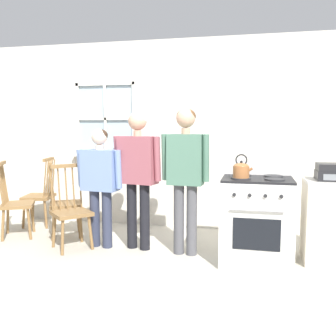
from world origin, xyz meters
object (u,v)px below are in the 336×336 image
person_elderly_left (100,177)px  chair_near_wall (16,204)px  chair_near_stove (40,196)px  stereo (333,172)px  chair_center_cluster (71,212)px  potted_plant (117,148)px  person_teen_center (138,165)px  side_counter (330,221)px  stove (256,219)px  kettle (241,170)px  person_adult_right (186,166)px  chair_by_window (64,204)px

person_elderly_left → chair_near_wall: bearing=-179.7°
chair_near_stove → stereo: 4.00m
chair_center_cluster → person_elderly_left: 0.55m
chair_center_cluster → potted_plant: potted_plant is taller
person_teen_center → side_counter: size_ratio=1.82×
stove → potted_plant: (-2.02, 1.17, 0.68)m
potted_plant → kettle: bearing=-35.1°
person_adult_right → chair_near_wall: bearing=179.0°
person_elderly_left → stove: 1.89m
chair_by_window → chair_near_stove: same height
person_elderly_left → kettle: 1.70m
chair_center_cluster → chair_by_window: bearing=80.9°
chair_near_stove → person_teen_center: person_teen_center is taller
chair_near_wall → person_adult_right: person_adult_right is taller
person_adult_right → kettle: size_ratio=6.76×
chair_center_cluster → chair_near_stove: same height
chair_near_wall → potted_plant: 1.60m
kettle → person_elderly_left: bearing=171.9°
kettle → side_counter: 1.15m
chair_by_window → side_counter: size_ratio=1.13×
chair_by_window → kettle: 2.47m
person_elderly_left → kettle: size_ratio=5.83×
person_adult_right → side_counter: (1.57, 0.11, -0.58)m
kettle → potted_plant: (-1.85, 1.30, 0.13)m
chair_near_wall → stereo: stereo is taller
person_teen_center → stove: bearing=5.5°
chair_center_cluster → chair_near_stove: (-0.95, 0.86, 0.00)m
person_adult_right → person_teen_center: bearing=176.3°
person_teen_center → person_adult_right: size_ratio=0.98×
chair_by_window → chair_near_wall: 0.64m
stereo → person_adult_right: bearing=-176.9°
chair_center_cluster → person_elderly_left: size_ratio=0.70×
kettle → chair_by_window: bearing=167.0°
stereo → chair_near_stove: bearing=170.0°
chair_near_wall → stereo: (3.90, -0.10, 0.54)m
person_teen_center → chair_by_window: bearing=178.0°
chair_near_wall → person_teen_center: bearing=-119.7°
chair_center_cluster → person_teen_center: (0.80, 0.16, 0.57)m
chair_by_window → chair_center_cluster: 0.54m
stereo → potted_plant: bearing=160.1°
chair_near_wall → person_elderly_left: size_ratio=0.70×
chair_near_wall → stereo: bearing=-117.6°
chair_center_cluster → stove: stove is taller
chair_near_stove → person_teen_center: (1.74, -0.70, 0.57)m
person_teen_center → potted_plant: bearing=133.3°
chair_near_wall → person_teen_center: 1.84m
person_elderly_left → stove: size_ratio=1.33×
chair_by_window → chair_near_wall: size_ratio=1.00×
chair_by_window → potted_plant: potted_plant is taller
chair_near_stove → person_teen_center: 1.96m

